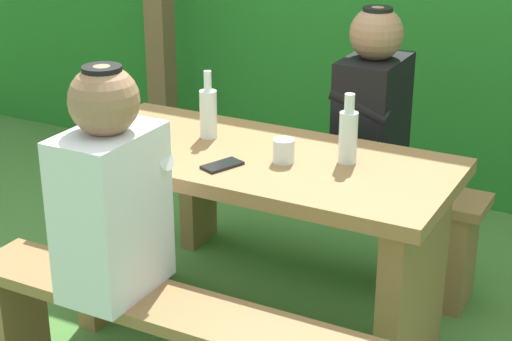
# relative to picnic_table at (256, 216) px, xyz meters

# --- Properties ---
(ground_plane) EXTENTS (12.00, 12.00, 0.00)m
(ground_plane) POSITION_rel_picnic_table_xyz_m (0.00, 0.00, -0.51)
(ground_plane) COLOR #487B37
(picnic_table) EXTENTS (1.40, 0.64, 0.75)m
(picnic_table) POSITION_rel_picnic_table_xyz_m (0.00, 0.00, 0.00)
(picnic_table) COLOR olive
(picnic_table) RESTS_ON ground_plane
(bench_near) EXTENTS (1.40, 0.24, 0.47)m
(bench_near) POSITION_rel_picnic_table_xyz_m (0.00, -0.60, -0.18)
(bench_near) COLOR olive
(bench_near) RESTS_ON ground_plane
(bench_far) EXTENTS (1.40, 0.24, 0.47)m
(bench_far) POSITION_rel_picnic_table_xyz_m (0.00, 0.60, -0.18)
(bench_far) COLOR olive
(bench_far) RESTS_ON ground_plane
(person_white_shirt) EXTENTS (0.25, 0.35, 0.72)m
(person_white_shirt) POSITION_rel_picnic_table_xyz_m (-0.18, -0.59, 0.29)
(person_white_shirt) COLOR silver
(person_white_shirt) RESTS_ON bench_near
(person_black_coat) EXTENTS (0.25, 0.35, 0.72)m
(person_black_coat) POSITION_rel_picnic_table_xyz_m (0.21, 0.59, 0.29)
(person_black_coat) COLOR black
(person_black_coat) RESTS_ON bench_far
(drinking_glass) EXTENTS (0.08, 0.08, 0.08)m
(drinking_glass) POSITION_rel_picnic_table_xyz_m (0.12, -0.02, 0.28)
(drinking_glass) COLOR silver
(drinking_glass) RESTS_ON picnic_table
(bottle_left) EXTENTS (0.06, 0.06, 0.25)m
(bottle_left) POSITION_rel_picnic_table_xyz_m (-0.24, 0.07, 0.34)
(bottle_left) COLOR silver
(bottle_left) RESTS_ON picnic_table
(bottle_right) EXTENTS (0.06, 0.06, 0.24)m
(bottle_right) POSITION_rel_picnic_table_xyz_m (0.31, 0.08, 0.34)
(bottle_right) COLOR silver
(bottle_right) RESTS_ON picnic_table
(cell_phone) EXTENTS (0.12, 0.16, 0.01)m
(cell_phone) POSITION_rel_picnic_table_xyz_m (-0.05, -0.16, 0.25)
(cell_phone) COLOR black
(cell_phone) RESTS_ON picnic_table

